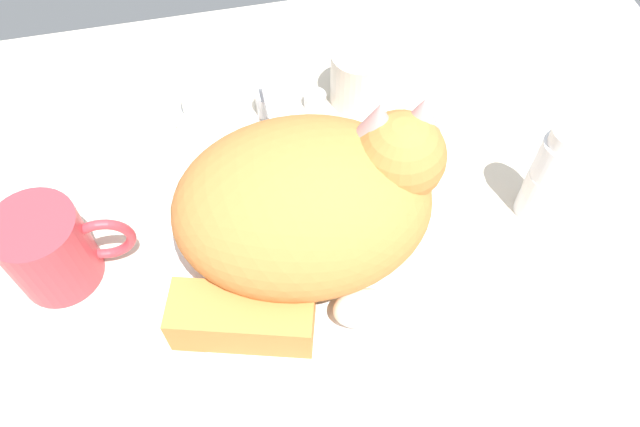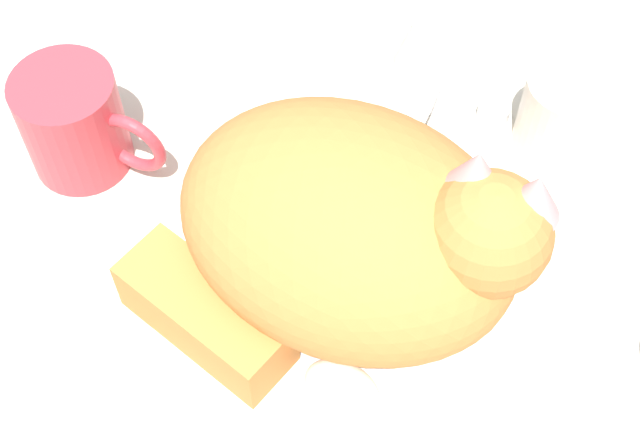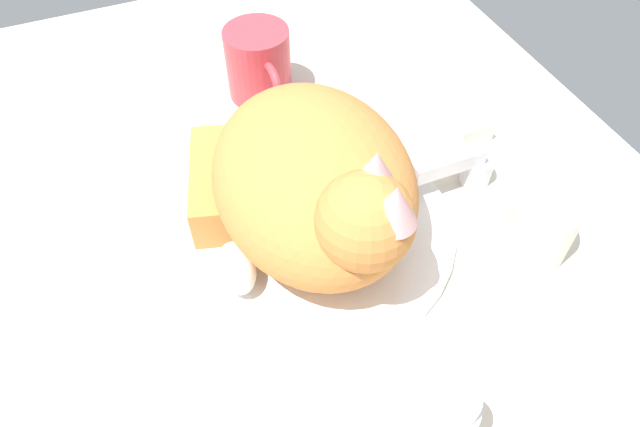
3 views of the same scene
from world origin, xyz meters
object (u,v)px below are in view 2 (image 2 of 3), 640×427
object	(u,v)px
rinse_cup	(561,112)
cat	(355,233)
faucet	(429,94)
coffee_mug	(76,123)
soap_bar	(369,38)

from	to	relation	value
rinse_cup	cat	bearing A→B (deg)	-116.52
faucet	cat	distance (cm)	20.14
coffee_mug	soap_bar	size ratio (longest dim) A/B	1.93
coffee_mug	soap_bar	distance (cm)	26.91
faucet	rinse_cup	distance (cm)	11.15
rinse_cup	faucet	bearing A→B (deg)	-173.16
rinse_cup	soap_bar	xyz separation A→B (cm)	(-18.22, 2.69, -1.23)
coffee_mug	faucet	bearing A→B (deg)	33.36
faucet	cat	bearing A→B (deg)	-87.75
faucet	soap_bar	bearing A→B (deg)	150.96
faucet	cat	xyz separation A→B (cm)	(0.75, -19.21, 6.00)
coffee_mug	rinse_cup	bearing A→B (deg)	26.22
faucet	rinse_cup	xyz separation A→B (cm)	(11.00, 1.32, 1.29)
coffee_mug	soap_bar	bearing A→B (deg)	49.20
faucet	rinse_cup	world-z (taller)	rinse_cup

